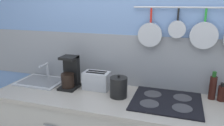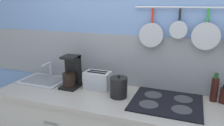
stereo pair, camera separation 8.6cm
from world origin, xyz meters
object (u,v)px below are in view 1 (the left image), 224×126
object	(u,v)px
coffee_maker	(70,75)
bottle_cooking_wine	(222,93)
toaster	(97,80)
kettle	(119,87)
bottle_dish_soap	(213,87)

from	to	relation	value
coffee_maker	bottle_cooking_wine	world-z (taller)	coffee_maker
coffee_maker	toaster	size ratio (longest dim) A/B	1.20
kettle	bottle_dish_soap	world-z (taller)	bottle_dish_soap
bottle_cooking_wine	coffee_maker	bearing A→B (deg)	-174.73
coffee_maker	toaster	xyz separation A→B (m)	(0.26, 0.05, -0.05)
toaster	bottle_cooking_wine	world-z (taller)	toaster
coffee_maker	kettle	world-z (taller)	coffee_maker
bottle_dish_soap	kettle	bearing A→B (deg)	-165.33
coffee_maker	kettle	bearing A→B (deg)	-7.17
kettle	bottle_cooking_wine	size ratio (longest dim) A/B	1.28
kettle	coffee_maker	bearing A→B (deg)	172.83
kettle	bottle_cooking_wine	xyz separation A→B (m)	(0.87, 0.19, -0.02)
coffee_maker	bottle_cooking_wine	distance (m)	1.40
toaster	kettle	world-z (taller)	kettle
toaster	bottle_cooking_wine	distance (m)	1.13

